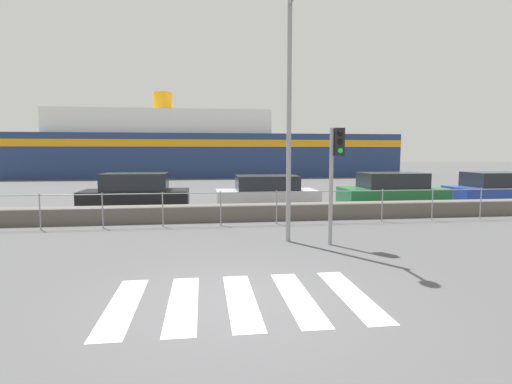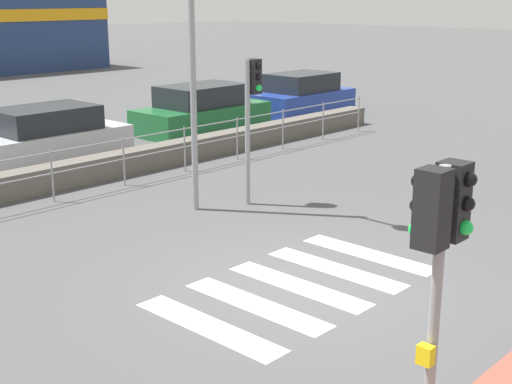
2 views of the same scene
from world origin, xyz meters
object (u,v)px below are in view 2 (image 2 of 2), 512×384
object	(u,v)px
traffic_light_near	(440,234)
parked_car_green	(202,111)
streetlamp	(200,13)
parked_car_silver	(46,137)
parked_car_blue	(301,96)
traffic_light_far	(252,99)

from	to	relation	value
traffic_light_near	parked_car_green	world-z (taller)	traffic_light_near
streetlamp	parked_car_silver	bearing A→B (deg)	86.17
parked_car_blue	parked_car_silver	bearing A→B (deg)	180.00
streetlamp	parked_car_blue	distance (m)	12.87
parked_car_silver	parked_car_blue	xyz separation A→B (m)	(10.30, -0.00, 0.03)
streetlamp	parked_car_silver	size ratio (longest dim) A/B	1.47
streetlamp	parked_car_silver	distance (m)	7.14
traffic_light_near	traffic_light_far	xyz separation A→B (m)	(4.91, 6.82, -0.01)
parked_car_silver	parked_car_blue	bearing A→B (deg)	-0.00
traffic_light_far	parked_car_silver	distance (m)	6.85
traffic_light_near	parked_car_green	size ratio (longest dim) A/B	0.63
streetlamp	parked_car_blue	world-z (taller)	streetlamp
traffic_light_far	streetlamp	distance (m)	1.99
streetlamp	parked_car_blue	size ratio (longest dim) A/B	1.51
parked_car_silver	traffic_light_near	bearing A→B (deg)	-107.57
parked_car_green	parked_car_blue	size ratio (longest dim) A/B	1.08
traffic_light_far	parked_car_green	size ratio (longest dim) A/B	0.67
traffic_light_near	traffic_light_far	size ratio (longest dim) A/B	0.94
parked_car_silver	parked_car_blue	size ratio (longest dim) A/B	1.03
parked_car_silver	parked_car_green	bearing A→B (deg)	0.00
traffic_light_near	streetlamp	distance (m)	8.23
parked_car_green	traffic_light_far	bearing A→B (deg)	-125.85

